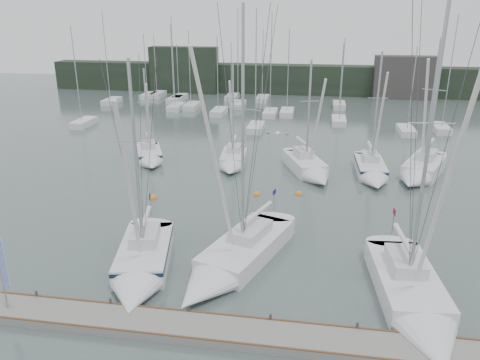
% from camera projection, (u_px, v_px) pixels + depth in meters
% --- Properties ---
extents(ground, '(160.00, 160.00, 0.00)m').
position_uv_depth(ground, '(242.00, 278.00, 26.28)').
color(ground, '#4C5C58').
rests_on(ground, ground).
extents(dock, '(24.00, 2.00, 0.40)m').
position_uv_depth(dock, '(225.00, 331.00, 21.58)').
color(dock, slate).
rests_on(dock, ground).
extents(far_treeline, '(90.00, 4.00, 5.00)m').
position_uv_depth(far_treeline, '(297.00, 79.00, 82.90)').
color(far_treeline, black).
rests_on(far_treeline, ground).
extents(far_building_left, '(12.00, 3.00, 8.00)m').
position_uv_depth(far_building_left, '(184.00, 70.00, 83.54)').
color(far_building_left, black).
rests_on(far_building_left, ground).
extents(far_building_right, '(10.00, 3.00, 7.00)m').
position_uv_depth(far_building_right, '(405.00, 77.00, 77.99)').
color(far_building_right, '#3C3937').
rests_on(far_building_right, ground).
extents(mast_forest, '(57.05, 26.47, 14.56)m').
position_uv_depth(mast_forest, '(243.00, 108.00, 68.71)').
color(mast_forest, silver).
rests_on(mast_forest, ground).
extents(sailboat_near_left, '(4.57, 9.24, 12.86)m').
position_uv_depth(sailboat_near_left, '(141.00, 268.00, 26.11)').
color(sailboat_near_left, silver).
rests_on(sailboat_near_left, ground).
extents(sailboat_near_center, '(6.36, 10.96, 15.59)m').
position_uv_depth(sailboat_near_center, '(227.00, 265.00, 26.54)').
color(sailboat_near_center, silver).
rests_on(sailboat_near_center, ground).
extents(sailboat_near_right, '(3.87, 10.55, 15.76)m').
position_uv_depth(sailboat_near_right, '(417.00, 306.00, 22.76)').
color(sailboat_near_right, silver).
rests_on(sailboat_near_right, ground).
extents(sailboat_mid_a, '(4.63, 6.85, 9.75)m').
position_uv_depth(sailboat_mid_a, '(150.00, 157.00, 45.83)').
color(sailboat_mid_a, silver).
rests_on(sailboat_mid_a, ground).
extents(sailboat_mid_b, '(2.80, 6.75, 10.31)m').
position_uv_depth(sailboat_mid_b, '(232.00, 162.00, 44.39)').
color(sailboat_mid_b, silver).
rests_on(sailboat_mid_b, ground).
extents(sailboat_mid_c, '(5.21, 8.34, 10.94)m').
position_uv_depth(sailboat_mid_c, '(310.00, 170.00, 42.15)').
color(sailboat_mid_c, silver).
rests_on(sailboat_mid_c, ground).
extents(sailboat_mid_d, '(2.68, 7.97, 11.68)m').
position_uv_depth(sailboat_mid_d, '(372.00, 172.00, 41.58)').
color(sailboat_mid_d, silver).
rests_on(sailboat_mid_d, ground).
extents(sailboat_mid_e, '(5.89, 8.74, 12.90)m').
position_uv_depth(sailboat_mid_e, '(420.00, 172.00, 41.37)').
color(sailboat_mid_e, silver).
rests_on(sailboat_mid_e, ground).
extents(buoy_a, '(0.58, 0.58, 0.58)m').
position_uv_depth(buoy_a, '(257.00, 195.00, 38.01)').
color(buoy_a, orange).
rests_on(buoy_a, ground).
extents(buoy_b, '(0.57, 0.57, 0.57)m').
position_uv_depth(buoy_b, '(299.00, 194.00, 38.14)').
color(buoy_b, orange).
rests_on(buoy_b, ground).
extents(buoy_c, '(0.62, 0.62, 0.62)m').
position_uv_depth(buoy_c, '(153.00, 198.00, 37.33)').
color(buoy_c, orange).
rests_on(buoy_c, ground).
extents(dock_banner, '(0.59, 0.27, 4.08)m').
position_uv_depth(dock_banner, '(2.00, 266.00, 22.00)').
color(dock_banner, '#A1A4A9').
rests_on(dock_banner, dock).
extents(seagull, '(0.96, 0.43, 0.19)m').
position_uv_depth(seagull, '(278.00, 133.00, 22.07)').
color(seagull, white).
rests_on(seagull, ground).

